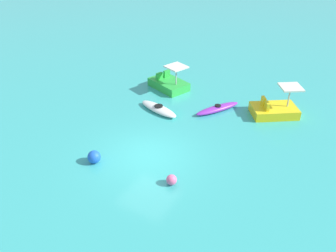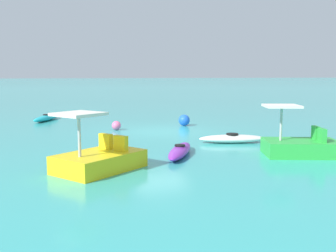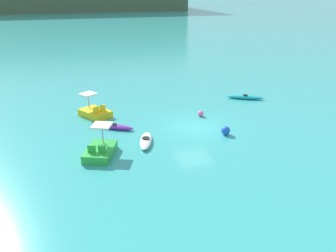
# 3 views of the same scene
# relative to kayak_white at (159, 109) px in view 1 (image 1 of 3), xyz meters

# --- Properties ---
(ground_plane) EXTENTS (600.00, 600.00, 0.00)m
(ground_plane) POSITION_rel_kayak_white_xyz_m (3.80, 1.75, -0.16)
(ground_plane) COLOR #38ADA8
(kayak_white) EXTENTS (1.41, 2.73, 0.37)m
(kayak_white) POSITION_rel_kayak_white_xyz_m (0.00, 0.00, 0.00)
(kayak_white) COLOR white
(kayak_white) RESTS_ON ground_plane
(kayak_purple) EXTENTS (2.72, 1.91, 0.37)m
(kayak_purple) POSITION_rel_kayak_white_xyz_m (-1.68, 2.82, -0.00)
(kayak_purple) COLOR purple
(kayak_purple) RESTS_ON ground_plane
(pedal_boat_yellow) EXTENTS (2.60, 2.83, 1.68)m
(pedal_boat_yellow) POSITION_rel_kayak_white_xyz_m (-2.83, 5.66, 0.17)
(pedal_boat_yellow) COLOR yellow
(pedal_boat_yellow) RESTS_ON ground_plane
(pedal_boat_green) EXTENTS (2.24, 2.77, 1.68)m
(pedal_boat_green) POSITION_rel_kayak_white_xyz_m (-2.90, -1.01, 0.17)
(pedal_boat_green) COLOR green
(pedal_boat_green) RESTS_ON ground_plane
(buoy_pink) EXTENTS (0.44, 0.44, 0.44)m
(buoy_pink) POSITION_rel_kayak_white_xyz_m (4.97, 3.63, 0.06)
(buoy_pink) COLOR pink
(buoy_pink) RESTS_ON ground_plane
(buoy_blue) EXTENTS (0.59, 0.59, 0.59)m
(buoy_blue) POSITION_rel_kayak_white_xyz_m (5.41, -0.06, 0.13)
(buoy_blue) COLOR blue
(buoy_blue) RESTS_ON ground_plane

